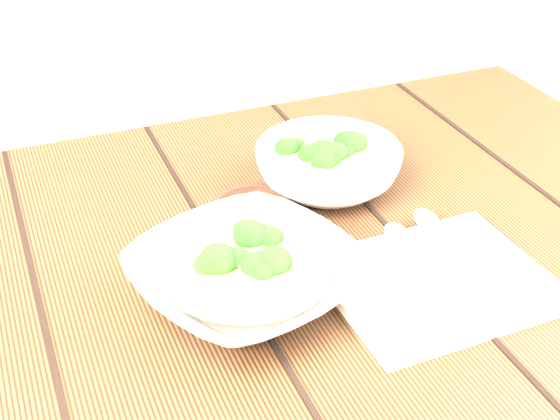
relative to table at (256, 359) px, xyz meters
name	(u,v)px	position (x,y,z in m)	size (l,w,h in m)	color
table	(256,359)	(0.00, 0.00, 0.00)	(1.20, 0.80, 0.75)	#35200F
soup_bowl_front	(247,277)	(-0.02, -0.03, 0.15)	(0.28, 0.28, 0.06)	silver
soup_bowl_back	(328,166)	(0.15, 0.14, 0.15)	(0.21, 0.21, 0.07)	silver
trivet	(252,214)	(0.03, 0.10, 0.13)	(0.11, 0.11, 0.03)	black
napkin	(437,282)	(0.17, -0.09, 0.13)	(0.22, 0.18, 0.01)	beige
spoon_left	(410,253)	(0.16, -0.04, 0.14)	(0.05, 0.19, 0.01)	#A09D8D
spoon_right	(438,238)	(0.21, -0.03, 0.14)	(0.06, 0.18, 0.01)	#A09D8D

